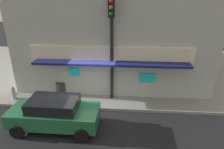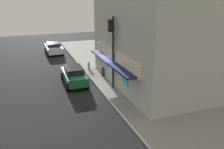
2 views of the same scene
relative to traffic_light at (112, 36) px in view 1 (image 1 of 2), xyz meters
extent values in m
plane|color=black|center=(-1.05, -1.08, -3.85)|extent=(61.56, 61.56, 0.00)
cube|color=gray|center=(-1.05, 4.81, -3.77)|extent=(41.04, 11.79, 0.16)
cube|color=#ADB2A8|center=(-0.04, 5.33, 0.14)|extent=(11.76, 9.98, 7.65)
cube|color=beige|center=(-0.04, 0.26, -1.07)|extent=(8.94, 0.16, 0.91)
cube|color=navy|center=(-0.04, -0.09, -1.44)|extent=(8.46, 0.90, 0.12)
cube|color=#19D8E5|center=(-2.18, 0.28, -2.15)|extent=(0.55, 0.08, 0.49)
cube|color=#19D8E5|center=(1.99, 0.28, -2.41)|extent=(0.87, 0.08, 0.55)
cylinder|color=black|center=(0.00, 0.10, -0.79)|extent=(0.18, 0.18, 5.80)
cube|color=black|center=(0.00, -0.15, 1.44)|extent=(0.32, 0.28, 0.95)
sphere|color=red|center=(0.00, -0.30, 1.74)|extent=(0.18, 0.18, 0.18)
sphere|color=brown|center=(0.00, -0.30, 1.44)|extent=(0.18, 0.18, 0.18)
sphere|color=#0F4C19|center=(0.00, -0.30, 1.14)|extent=(0.18, 0.18, 0.18)
cylinder|color=#B2B2B7|center=(-5.69, -0.44, -3.38)|extent=(0.25, 0.25, 0.62)
sphere|color=#B2B2B7|center=(-5.69, -0.44, -3.00)|extent=(0.21, 0.21, 0.21)
cylinder|color=#B2B2B7|center=(-5.88, -0.44, -3.35)|extent=(0.12, 0.10, 0.10)
cylinder|color=#B2B2B7|center=(-5.51, -0.44, -3.35)|extent=(0.12, 0.10, 0.10)
cylinder|color=#2D2D2D|center=(-3.12, 0.40, -3.30)|extent=(0.58, 0.58, 0.78)
cylinder|color=black|center=(3.86, 1.46, -3.25)|extent=(0.21, 0.21, 0.88)
cylinder|color=black|center=(4.02, 1.13, -3.25)|extent=(0.21, 0.21, 0.88)
cube|color=beige|center=(3.94, 1.30, -2.50)|extent=(0.53, 0.42, 0.63)
sphere|color=tan|center=(3.94, 1.30, -2.04)|extent=(0.22, 0.22, 0.22)
cylinder|color=beige|center=(3.71, 1.18, -2.53)|extent=(0.13, 0.13, 0.57)
cylinder|color=beige|center=(4.18, 1.41, -2.53)|extent=(0.13, 0.13, 0.57)
cube|color=#1E6038|center=(-2.46, -2.65, -3.17)|extent=(4.11, 1.75, 0.73)
cube|color=black|center=(-2.46, -2.65, -2.56)|extent=(2.23, 1.45, 0.50)
cylinder|color=black|center=(-1.01, -1.83, -3.53)|extent=(0.64, 0.23, 0.64)
cylinder|color=black|center=(-1.04, -3.52, -3.53)|extent=(0.64, 0.23, 0.64)
cylinder|color=black|center=(-3.88, -1.78, -3.53)|extent=(0.64, 0.23, 0.64)
cylinder|color=black|center=(-3.90, -3.48, -3.53)|extent=(0.64, 0.23, 0.64)
camera|label=1|loc=(0.78, -10.31, 2.25)|focal=32.33mm
camera|label=2|loc=(16.68, -6.29, 3.62)|focal=37.00mm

